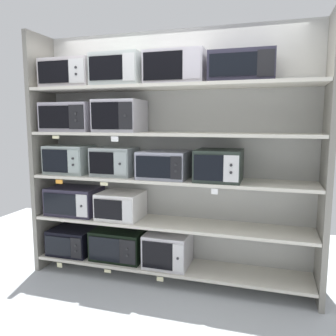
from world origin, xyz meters
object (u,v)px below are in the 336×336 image
(microwave_0, at_px, (73,240))
(microwave_7, at_px, (164,165))
(microwave_2, at_px, (168,249))
(microwave_6, at_px, (115,161))
(microwave_3, at_px, (75,201))
(microwave_11, at_px, (70,74))
(microwave_9, at_px, (71,117))
(microwave_4, at_px, (121,205))
(microwave_13, at_px, (176,68))
(microwave_10, at_px, (120,116))
(microwave_8, at_px, (219,165))
(microwave_1, at_px, (119,244))
(microwave_5, at_px, (69,159))
(microwave_12, at_px, (120,71))
(microwave_14, at_px, (242,67))

(microwave_0, xyz_separation_m, microwave_7, (1.08, -0.00, 0.90))
(microwave_2, distance_m, microwave_6, 1.05)
(microwave_3, bearing_deg, microwave_11, 1.12)
(microwave_9, bearing_deg, microwave_4, 0.02)
(microwave_13, bearing_deg, microwave_10, 180.00)
(microwave_0, relative_size, microwave_8, 1.07)
(microwave_1, distance_m, microwave_11, 1.86)
(microwave_3, relative_size, microwave_5, 1.19)
(microwave_5, relative_size, microwave_7, 0.97)
(microwave_7, bearing_deg, microwave_8, -0.00)
(microwave_6, height_order, microwave_8, microwave_8)
(microwave_0, distance_m, microwave_4, 0.75)
(microwave_5, height_order, microwave_9, microwave_9)
(microwave_8, relative_size, microwave_13, 0.76)
(microwave_1, relative_size, microwave_13, 0.97)
(microwave_6, bearing_deg, microwave_9, -179.99)
(microwave_8, bearing_deg, microwave_0, 180.00)
(microwave_9, bearing_deg, microwave_10, -0.02)
(microwave_3, relative_size, microwave_7, 1.15)
(microwave_11, relative_size, microwave_12, 1.12)
(microwave_11, bearing_deg, microwave_8, -0.01)
(microwave_6, distance_m, microwave_9, 0.67)
(microwave_3, xyz_separation_m, microwave_8, (1.57, -0.00, 0.45))
(microwave_6, height_order, microwave_13, microwave_13)
(microwave_3, height_order, microwave_10, microwave_10)
(microwave_1, xyz_separation_m, microwave_4, (0.03, 0.00, 0.43))
(microwave_4, bearing_deg, microwave_7, -0.03)
(microwave_3, distance_m, microwave_4, 0.56)
(microwave_13, distance_m, microwave_14, 0.61)
(microwave_9, xyz_separation_m, microwave_14, (1.76, 0.00, 0.43))
(microwave_13, bearing_deg, microwave_14, 0.03)
(microwave_0, bearing_deg, microwave_2, -0.01)
(microwave_8, xyz_separation_m, microwave_9, (-1.57, 0.00, 0.45))
(microwave_9, bearing_deg, microwave_12, 0.02)
(microwave_3, height_order, microwave_5, microwave_5)
(microwave_2, xyz_separation_m, microwave_10, (-0.51, 0.00, 1.34))
(microwave_1, relative_size, microwave_11, 0.99)
(microwave_2, xyz_separation_m, microwave_9, (-1.07, 0.00, 1.33))
(microwave_4, distance_m, microwave_11, 1.47)
(microwave_2, bearing_deg, microwave_0, 179.99)
(microwave_0, relative_size, microwave_9, 0.85)
(microwave_6, bearing_deg, microwave_4, 0.09)
(microwave_0, relative_size, microwave_1, 0.84)
(microwave_5, height_order, microwave_14, microwave_14)
(microwave_4, bearing_deg, microwave_11, -179.99)
(microwave_9, relative_size, microwave_10, 1.21)
(microwave_3, bearing_deg, microwave_7, -0.00)
(microwave_10, distance_m, microwave_13, 0.73)
(microwave_12, bearing_deg, microwave_1, -179.63)
(microwave_6, height_order, microwave_7, microwave_6)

